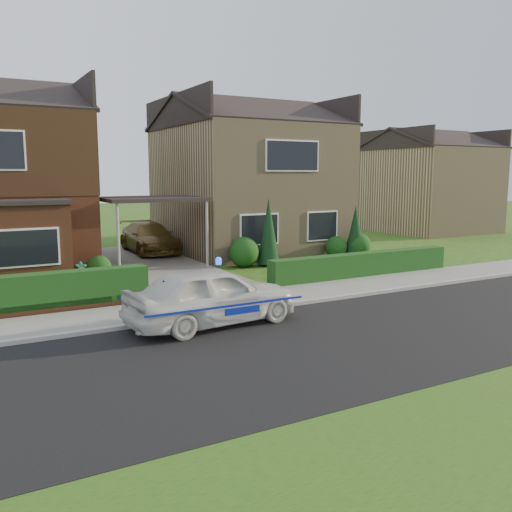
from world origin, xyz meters
TOP-DOWN VIEW (x-y plane):
  - ground at (0.00, 0.00)m, footprint 120.00×120.00m
  - road at (0.00, 0.00)m, footprint 60.00×6.00m
  - kerb at (0.00, 3.05)m, footprint 60.00×0.16m
  - sidewalk at (0.00, 4.10)m, footprint 60.00×2.00m
  - driveway at (0.00, 11.00)m, footprint 3.80×12.00m
  - house_right at (5.80, 13.99)m, footprint 7.50×8.06m
  - carport_link at (0.00, 10.95)m, footprint 3.80×3.00m
  - dwarf_wall at (-5.80, 5.30)m, footprint 7.70×0.25m
  - hedge_left at (-5.80, 5.45)m, footprint 7.50×0.55m
  - hedge_right at (5.80, 5.35)m, footprint 7.50×0.55m
  - shrub_left_mid at (-4.00, 9.30)m, footprint 1.32×1.32m
  - shrub_left_near at (-2.40, 9.60)m, footprint 0.84×0.84m
  - shrub_right_near at (3.20, 9.40)m, footprint 1.20×1.20m
  - shrub_right_mid at (7.80, 9.50)m, footprint 0.96×0.96m
  - shrub_right_far at (8.80, 9.20)m, footprint 1.08×1.08m
  - conifer_a at (4.20, 9.20)m, footprint 0.90×0.90m
  - conifer_b at (8.60, 9.20)m, footprint 0.90×0.90m
  - neighbour_right at (20.00, 16.00)m, footprint 6.50×7.00m
  - police_car at (-1.37, 2.40)m, footprint 3.91×4.40m
  - driveway_car at (1.00, 14.50)m, footprint 1.98×4.65m
  - potted_plant_a at (-3.12, 9.00)m, footprint 0.42×0.31m
  - potted_plant_c at (-2.50, 6.00)m, footprint 0.65×0.65m

SIDE VIEW (x-z plane):
  - ground at x=0.00m, z-range 0.00..0.00m
  - road at x=0.00m, z-range -0.01..0.01m
  - hedge_left at x=-5.80m, z-range -0.45..0.45m
  - hedge_right at x=5.80m, z-range -0.40..0.40m
  - sidewalk at x=0.00m, z-range 0.00..0.10m
  - kerb at x=0.00m, z-range 0.00..0.12m
  - driveway at x=0.00m, z-range 0.00..0.12m
  - dwarf_wall at x=-5.80m, z-range 0.00..0.36m
  - potted_plant_a at x=-3.12m, z-range 0.00..0.75m
  - shrub_left_near at x=-2.40m, z-range 0.00..0.84m
  - potted_plant_c at x=-2.50m, z-range 0.00..0.84m
  - shrub_right_mid at x=7.80m, z-range 0.00..0.96m
  - shrub_right_far at x=8.80m, z-range 0.00..1.08m
  - shrub_right_near at x=3.20m, z-range 0.00..1.20m
  - shrub_left_mid at x=-4.00m, z-range 0.00..1.32m
  - police_car at x=-1.37m, z-range -0.08..1.53m
  - driveway_car at x=1.00m, z-range 0.12..1.46m
  - conifer_b at x=8.60m, z-range 0.00..2.20m
  - conifer_a at x=4.20m, z-range 0.00..2.60m
  - neighbour_right at x=20.00m, z-range 0.00..5.20m
  - carport_link at x=0.00m, z-range 1.27..4.04m
  - house_right at x=5.80m, z-range 0.04..7.29m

